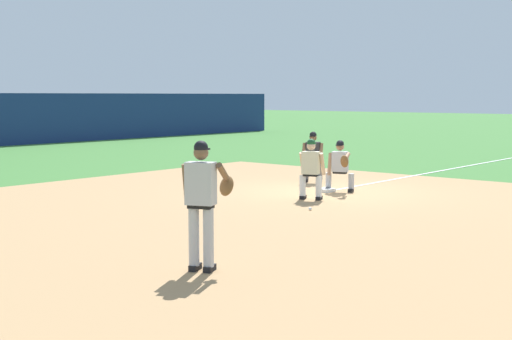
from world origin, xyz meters
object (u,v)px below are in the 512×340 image
at_px(baserunner, 311,167).
at_px(baseball, 310,209).
at_px(first_baseman, 340,164).
at_px(pitcher, 203,197).
at_px(umpire, 313,155).
at_px(first_base_bag, 326,190).

bearing_deg(baserunner, baseball, -144.76).
height_order(baseball, first_baseman, first_baseman).
relative_size(pitcher, first_baseman, 1.39).
distance_m(baseball, baserunner, 1.79).
height_order(pitcher, first_baseman, pitcher).
bearing_deg(umpire, first_baseman, -125.25).
xyz_separation_m(pitcher, umpire, (9.49, 4.87, -0.27)).
xyz_separation_m(first_base_bag, umpire, (1.47, 1.46, 0.75)).
relative_size(first_base_bag, baseball, 5.14).
bearing_deg(baseball, umpire, 34.87).
bearing_deg(first_baseman, pitcher, -159.23).
bearing_deg(umpire, baserunner, -145.31).
bearing_deg(baseball, first_base_bag, 28.11).
bearing_deg(umpire, baseball, -145.13).
xyz_separation_m(first_base_bag, baserunner, (-1.37, -0.50, 0.75)).
distance_m(first_baseman, baserunner, 1.62).
height_order(baseball, baserunner, baserunner).
relative_size(first_base_bag, first_baseman, 0.28).
bearing_deg(first_base_bag, baseball, -151.89).
height_order(baserunner, umpire, same).
bearing_deg(pitcher, baserunner, 23.58).
height_order(pitcher, baserunner, pitcher).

